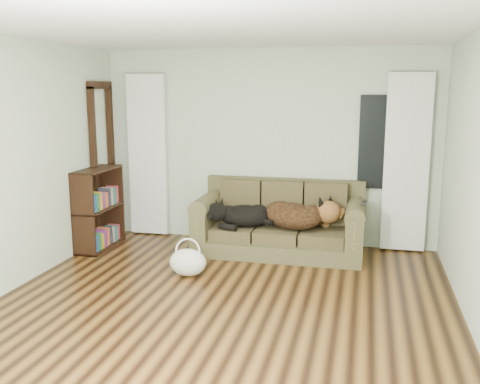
% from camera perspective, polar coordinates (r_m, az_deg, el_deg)
% --- Properties ---
extents(floor, '(5.00, 5.00, 0.00)m').
position_cam_1_polar(floor, '(5.18, -2.38, -12.63)').
color(floor, black).
rests_on(floor, ground).
extents(ceiling, '(5.00, 5.00, 0.00)m').
position_cam_1_polar(ceiling, '(4.78, -2.64, 17.26)').
color(ceiling, white).
rests_on(ceiling, ground).
extents(wall_back, '(4.50, 0.04, 2.60)m').
position_cam_1_polar(wall_back, '(7.23, 2.94, 4.80)').
color(wall_back, '#AEBBA5').
rests_on(wall_back, ground).
extents(curtain_left, '(0.55, 0.08, 2.25)m').
position_cam_1_polar(curtain_left, '(7.66, -9.82, 3.88)').
color(curtain_left, silver).
rests_on(curtain_left, ground).
extents(curtain_right, '(0.55, 0.08, 2.25)m').
position_cam_1_polar(curtain_right, '(7.07, 17.32, 2.95)').
color(curtain_right, silver).
rests_on(curtain_right, ground).
extents(window_pane, '(0.50, 0.03, 1.20)m').
position_cam_1_polar(window_pane, '(7.07, 14.57, 5.14)').
color(window_pane, black).
rests_on(window_pane, wall_back).
extents(door_casing, '(0.07, 0.60, 2.10)m').
position_cam_1_polar(door_casing, '(7.56, -14.38, 2.83)').
color(door_casing, black).
rests_on(door_casing, ground).
extents(sofa, '(2.11, 0.91, 0.86)m').
position_cam_1_polar(sofa, '(6.82, 4.21, -2.84)').
color(sofa, '#434020').
rests_on(sofa, floor).
extents(dog_black_lab, '(0.69, 0.51, 0.28)m').
position_cam_1_polar(dog_black_lab, '(6.80, 0.20, -2.60)').
color(dog_black_lab, black).
rests_on(dog_black_lab, sofa).
extents(dog_shepherd, '(0.96, 0.84, 0.35)m').
position_cam_1_polar(dog_shepherd, '(6.73, 6.12, -2.72)').
color(dog_shepherd, black).
rests_on(dog_shepherd, sofa).
extents(tv_remote, '(0.08, 0.19, 0.02)m').
position_cam_1_polar(tv_remote, '(6.58, 13.14, -1.13)').
color(tv_remote, black).
rests_on(tv_remote, sofa).
extents(tote_bag, '(0.50, 0.44, 0.31)m').
position_cam_1_polar(tote_bag, '(6.09, -5.58, -7.43)').
color(tote_bag, silver).
rests_on(tote_bag, floor).
extents(bookshelf, '(0.35, 0.86, 1.06)m').
position_cam_1_polar(bookshelf, '(7.27, -14.84, -1.92)').
color(bookshelf, black).
rests_on(bookshelf, floor).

